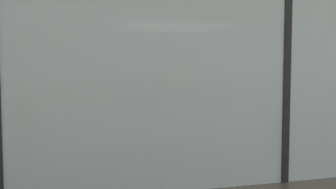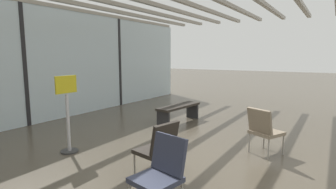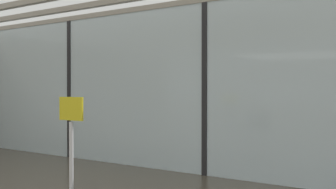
{
  "view_description": "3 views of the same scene",
  "coord_description": "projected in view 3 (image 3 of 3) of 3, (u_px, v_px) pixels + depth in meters",
  "views": [
    {
      "loc": [
        -2.9,
        0.65,
        1.54
      ],
      "look_at": [
        -1.46,
        5.68,
        1.16
      ],
      "focal_mm": 42.29,
      "sensor_mm": 36.0,
      "label": 1
    },
    {
      "loc": [
        -3.75,
        -1.51,
        1.78
      ],
      "look_at": [
        1.84,
        2.04,
        0.83
      ],
      "focal_mm": 28.41,
      "sensor_mm": 36.0,
      "label": 2
    },
    {
      "loc": [
        3.44,
        -1.17,
        1.53
      ],
      "look_at": [
        0.41,
        3.36,
        1.47
      ],
      "focal_mm": 42.82,
      "sensor_mm": 36.0,
      "label": 3
    }
  ],
  "objects": [
    {
      "name": "info_sign",
      "position": [
        71.0,
        153.0,
        5.47
      ],
      "size": [
        0.44,
        0.32,
        1.44
      ],
      "color": "#333333",
      "rests_on": "ground"
    },
    {
      "name": "window_mullion_1",
      "position": [
        206.0,
        89.0,
        7.21
      ],
      "size": [
        0.1,
        0.12,
        3.11
      ],
      "primitive_type": "cube",
      "color": "black",
      "rests_on": "ground"
    },
    {
      "name": "glass_curtain_wall",
      "position": [
        206.0,
        89.0,
        7.21
      ],
      "size": [
        14.0,
        0.08,
        3.11
      ],
      "primitive_type": "cube",
      "color": "silver",
      "rests_on": "ground"
    },
    {
      "name": "parked_airplane",
      "position": [
        307.0,
        67.0,
        11.54
      ],
      "size": [
        11.71,
        4.38,
        4.38
      ],
      "color": "#B2BCD6",
      "rests_on": "ground"
    },
    {
      "name": "window_mullion_0",
      "position": [
        71.0,
        89.0,
        9.15
      ],
      "size": [
        0.1,
        0.12,
        3.11
      ],
      "primitive_type": "cube",
      "color": "black",
      "rests_on": "ground"
    }
  ]
}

